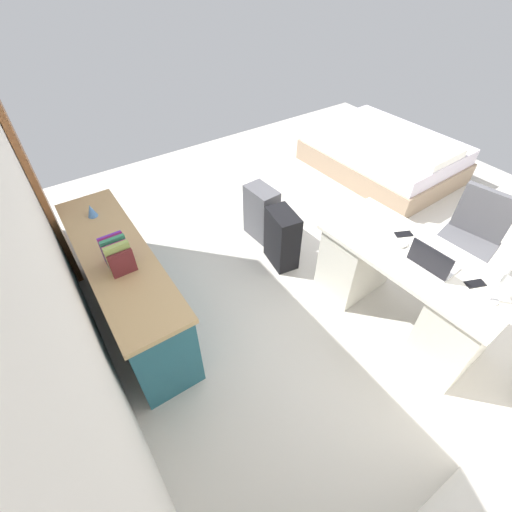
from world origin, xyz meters
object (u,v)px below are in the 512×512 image
office_chair (464,247)px  laptop (432,262)px  computer_mouse (403,244)px  desk_lamp (501,269)px  bed (383,154)px  credenza (127,287)px  figurine_small (91,211)px  suitcase_spare_grey (261,213)px  cell_phone_near_laptop (475,284)px  cell_phone_by_mouse (404,234)px  suitcase_black (282,238)px  desk (404,287)px

office_chair → laptop: 0.92m
computer_mouse → desk_lamp: bearing=179.4°
bed → credenza: bearing=98.3°
credenza → figurine_small: figurine_small is taller
suitcase_spare_grey → cell_phone_near_laptop: (-2.00, -0.41, 0.45)m
office_chair → computer_mouse: size_ratio=9.40×
figurine_small → suitcase_spare_grey: bearing=-98.9°
office_chair → cell_phone_by_mouse: 0.80m
suitcase_black → cell_phone_near_laptop: size_ratio=4.37×
computer_mouse → cell_phone_near_laptop: bearing=-174.4°
laptop → computer_mouse: laptop is taller
suitcase_black → cell_phone_by_mouse: bearing=-141.9°
office_chair → computer_mouse: office_chair is taller
credenza → cell_phone_by_mouse: 2.28m
credenza → figurine_small: size_ratio=16.36×
credenza → figurine_small: 0.70m
credenza → desk_lamp: (-1.78, -1.91, 0.62)m
office_chair → cell_phone_near_laptop: office_chair is taller
laptop → computer_mouse: (0.26, -0.02, -0.03)m
office_chair → desk_lamp: (-0.51, 0.78, 0.58)m
credenza → suitcase_spare_grey: 1.59m
office_chair → figurine_small: size_ratio=8.55×
credenza → desk_lamp: 2.68m
bed → desk_lamp: 3.05m
suitcase_spare_grey → cell_phone_near_laptop: 2.09m
cell_phone_near_laptop → computer_mouse: bearing=31.9°
office_chair → credenza: (1.27, 2.69, -0.04)m
credenza → computer_mouse: (-1.14, -1.88, 0.37)m
cell_phone_by_mouse → suitcase_black: bearing=53.8°
credenza → figurine_small: bearing=0.2°
computer_mouse → cell_phone_by_mouse: computer_mouse is taller
cell_phone_near_laptop → cell_phone_by_mouse: (0.63, -0.02, 0.00)m
bed → cell_phone_by_mouse: cell_phone_by_mouse is taller
office_chair → computer_mouse: bearing=80.8°
laptop → figurine_small: (1.96, 1.85, 0.02)m
suitcase_black → figurine_small: figurine_small is taller
desk_lamp → figurine_small: desk_lamp is taller
laptop → computer_mouse: bearing=-5.3°
computer_mouse → desk_lamp: size_ratio=0.29×
suitcase_black → cell_phone_by_mouse: size_ratio=4.37×
cell_phone_by_mouse → credenza: bearing=86.8°
bed → suitcase_black: size_ratio=3.28×
desk → desk_lamp: 0.79m
bed → suitcase_spare_grey: size_ratio=3.31×
credenza → cell_phone_near_laptop: size_ratio=13.24×
office_chair → suitcase_spare_grey: office_chair is taller
bed → desk_lamp: desk_lamp is taller
suitcase_black → cell_phone_by_mouse: (-0.91, -0.50, 0.45)m
desk → cell_phone_near_laptop: size_ratio=10.88×
cell_phone_by_mouse → desk_lamp: (-0.73, 0.08, 0.25)m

